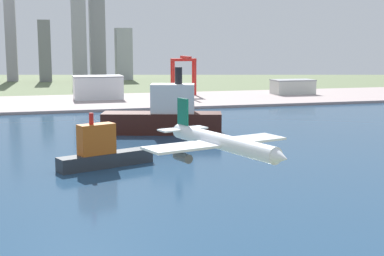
% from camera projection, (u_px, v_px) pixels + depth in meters
% --- Properties ---
extents(ground_plane, '(2400.00, 2400.00, 0.00)m').
position_uv_depth(ground_plane, '(135.00, 135.00, 353.69)').
color(ground_plane, '#65734F').
extents(water_bay, '(840.00, 360.00, 0.15)m').
position_uv_depth(water_bay, '(153.00, 152.00, 296.50)').
color(water_bay, navy).
rests_on(water_bay, ground).
extents(industrial_pier, '(840.00, 140.00, 2.50)m').
position_uv_depth(industrial_pier, '(102.00, 102.00, 534.55)').
color(industrial_pier, '#A79594').
rests_on(industrial_pier, ground).
extents(airplane_landing, '(33.04, 38.24, 11.07)m').
position_uv_depth(airplane_landing, '(221.00, 142.00, 115.04)').
color(airplane_landing, white).
extents(container_barge, '(46.93, 24.73, 26.20)m').
position_uv_depth(container_barge, '(102.00, 152.00, 259.48)').
color(container_barge, '#2D3338').
rests_on(container_barge, water_bay).
extents(cargo_ship, '(78.69, 40.06, 42.73)m').
position_uv_depth(cargo_ship, '(165.00, 115.00, 355.77)').
color(cargo_ship, '#381914').
rests_on(cargo_ship, water_bay).
extents(port_crane_red, '(25.96, 37.42, 41.64)m').
position_uv_depth(port_crane_red, '(184.00, 67.00, 583.97)').
color(port_crane_red, red).
rests_on(port_crane_red, industrial_pier).
extents(warehouse_main, '(48.11, 30.72, 23.01)m').
position_uv_depth(warehouse_main, '(98.00, 87.00, 549.80)').
color(warehouse_main, white).
rests_on(warehouse_main, industrial_pier).
extents(warehouse_annex, '(44.59, 25.39, 15.68)m').
position_uv_depth(warehouse_annex, '(293.00, 87.00, 602.26)').
color(warehouse_annex, silver).
rests_on(warehouse_annex, industrial_pier).
extents(distant_skyline, '(236.99, 70.25, 155.70)m').
position_uv_depth(distant_skyline, '(57.00, 43.00, 825.69)').
color(distant_skyline, slate).
rests_on(distant_skyline, ground).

